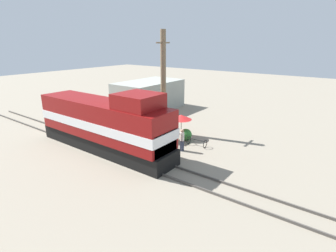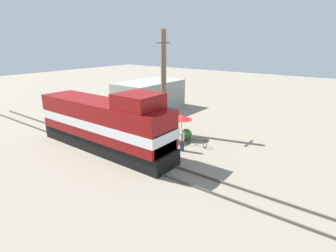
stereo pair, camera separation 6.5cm
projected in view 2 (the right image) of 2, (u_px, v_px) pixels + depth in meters
The scene contains 11 objects.
ground_plane at pixel (123, 155), 20.03m from camera, with size 120.00×120.00×0.00m, color gray.
rail_near at pixel (115, 157), 19.46m from camera, with size 0.08×41.57×0.15m, color #4C4742.
rail_far at pixel (129, 151), 20.55m from camera, with size 0.08×41.57×0.15m, color #4C4742.
locomotive at pixel (106, 125), 20.31m from camera, with size 2.87×12.93×4.97m.
utility_pole at pixel (164, 83), 23.70m from camera, with size 1.80×0.49×9.30m.
vendor_umbrella at pixel (182, 117), 23.12m from camera, with size 1.85×1.85×2.12m.
billboard_sign at pixel (157, 112), 22.80m from camera, with size 1.87×0.12×3.35m.
shrub_cluster at pixel (186, 135), 22.85m from camera, with size 1.04×1.04×1.04m, color #2D722D.
person_bystander at pixel (182, 139), 20.52m from camera, with size 0.34×0.34×1.79m.
bicycle at pixel (197, 142), 21.68m from camera, with size 0.74×1.61×0.67m.
building_block_distant at pixel (149, 95), 33.20m from camera, with size 8.74×4.99×3.55m, color #999E93.
Camera 2 is at (-12.60, -13.82, 8.26)m, focal length 28.00 mm.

